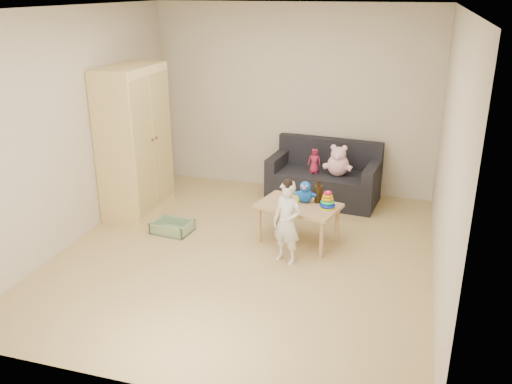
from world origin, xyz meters
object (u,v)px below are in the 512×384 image
(wardrobe, at_px, (134,141))
(toddler, at_px, (287,223))
(sofa, at_px, (323,186))
(play_table, at_px, (298,223))

(wardrobe, height_order, toddler, wardrobe)
(toddler, bearing_deg, sofa, 109.26)
(sofa, bearing_deg, toddler, -86.32)
(toddler, bearing_deg, wardrobe, -179.64)
(sofa, distance_m, toddler, 1.89)
(sofa, bearing_deg, play_table, -86.35)
(wardrobe, distance_m, play_table, 2.36)
(wardrobe, distance_m, toddler, 2.41)
(sofa, xyz_separation_m, play_table, (-0.05, -1.38, 0.03))
(play_table, height_order, toddler, toddler)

